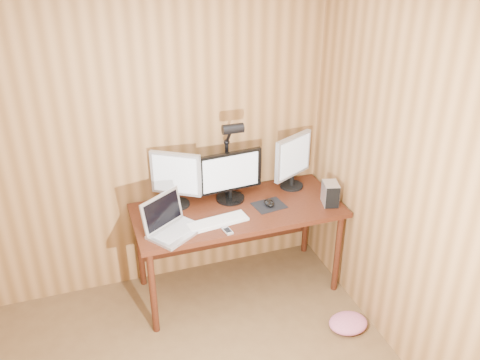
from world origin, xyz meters
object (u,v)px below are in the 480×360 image
monitor_left (176,178)px  monitor_right (293,160)px  desk (235,217)px  desk_lamp (230,148)px  phone (227,231)px  monitor_center (230,176)px  keyboard (217,222)px  mouse (269,203)px  laptop (170,223)px  speaker (287,175)px  hard_drive (330,194)px

monitor_left → monitor_right: (0.96, -0.00, 0.01)m
desk → monitor_right: size_ratio=3.52×
monitor_left → desk_lamp: (0.43, -0.01, 0.19)m
phone → desk_lamp: bearing=60.3°
monitor_center → phone: monitor_center is taller
keyboard → phone: size_ratio=4.46×
keyboard → mouse: 0.47m
keyboard → desk_lamp: bearing=50.4°
laptop → mouse: 0.81m
keyboard → desk_lamp: size_ratio=0.69×
monitor_left → speaker: bearing=38.9°
mouse → phone: size_ratio=1.06×
monitor_right → laptop: monitor_right is taller
monitor_right → mouse: bearing=-169.0°
speaker → desk: bearing=-156.9°
mouse → phone: bearing=-144.0°
mouse → hard_drive: hard_drive is taller
keyboard → hard_drive: 0.92m
monitor_center → hard_drive: size_ratio=2.83×
laptop → hard_drive: laptop is taller
hard_drive → desk_lamp: desk_lamp is taller
mouse → desk_lamp: desk_lamp is taller
monitor_right → desk_lamp: size_ratio=0.66×
monitor_left → monitor_right: monitor_right is taller
monitor_center → mouse: monitor_center is taller
phone → laptop: bearing=151.0°
phone → desk_lamp: size_ratio=0.16×
monitor_left → speaker: (0.97, 0.11, -0.18)m
mouse → desk_lamp: (-0.24, 0.22, 0.40)m
hard_drive → monitor_right: bearing=129.5°
keyboard → phone: keyboard is taller
monitor_right → monitor_center: bearing=156.9°
monitor_left → mouse: bearing=13.3°
phone → desk_lamp: 0.66m
desk → laptop: laptop is taller
desk → monitor_right: monitor_right is taller
monitor_center → desk_lamp: (0.01, 0.03, 0.22)m
mouse → monitor_right: bearing=43.7°
phone → mouse: bearing=21.3°
monitor_left → keyboard: size_ratio=0.93×
monitor_center → speaker: monitor_center is taller
mouse → monitor_left: bearing=166.1°
keyboard → phone: 0.14m
speaker → desk_lamp: 0.67m
monitor_left → phone: size_ratio=4.14×
phone → hard_drive: bearing=-1.3°
desk → mouse: mouse is taller
desk → hard_drive: hard_drive is taller
monitor_center → hard_drive: monitor_center is taller
speaker → desk_lamp: size_ratio=0.17×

